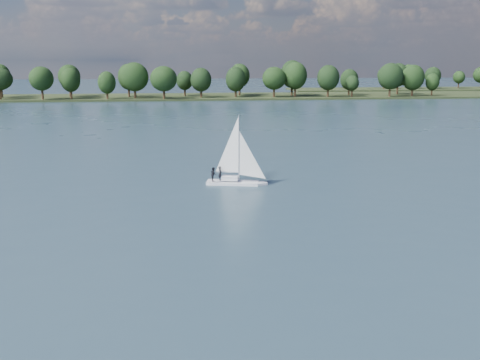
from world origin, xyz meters
The scene contains 4 objects.
ground centered at (0.00, 100.00, 0.00)m, with size 700.00×700.00×0.00m, color #233342.
far_shore centered at (0.00, 212.00, 0.00)m, with size 660.00×40.00×1.50m, color black.
sailboat centered at (-3.00, 47.21, 2.62)m, with size 7.39×3.51×9.38m.
treeline centered at (-3.50, 208.49, 8.06)m, with size 562.40×73.57×17.45m.
Camera 1 is at (-9.90, -19.46, 15.65)m, focal length 40.00 mm.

